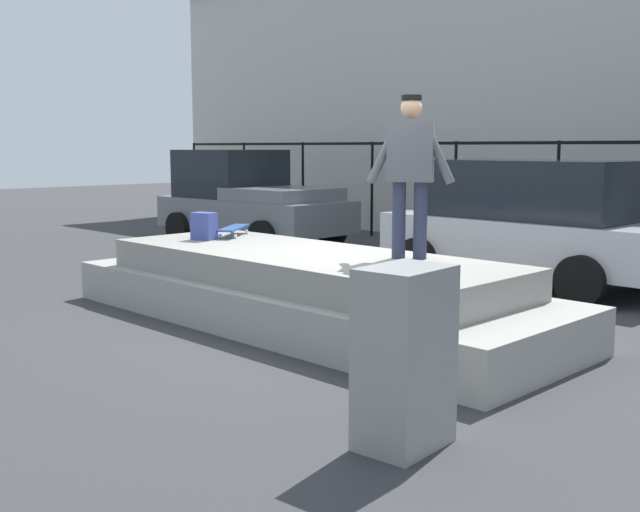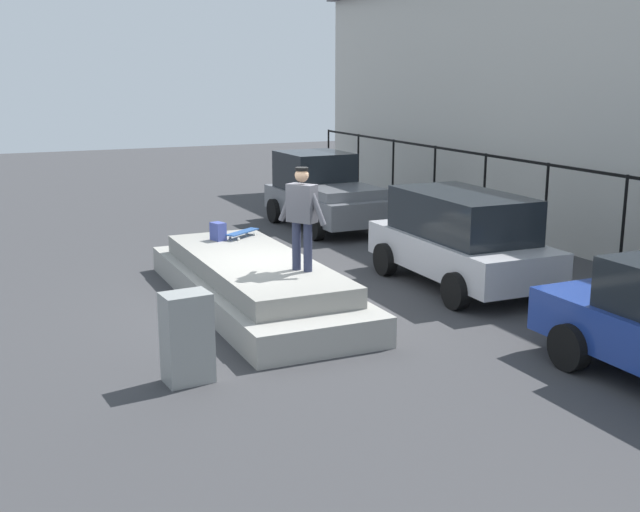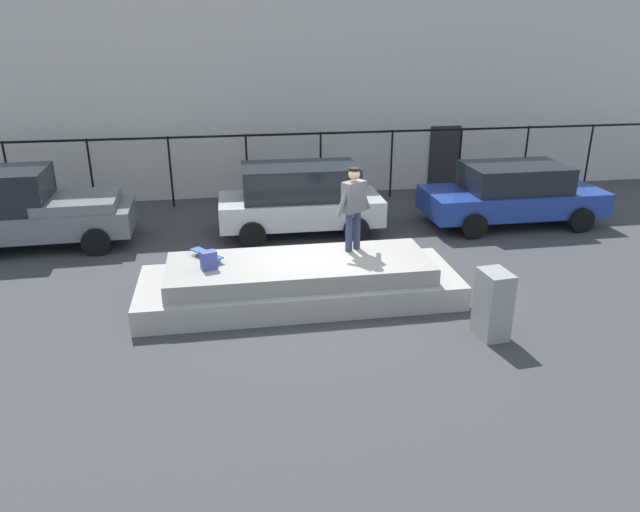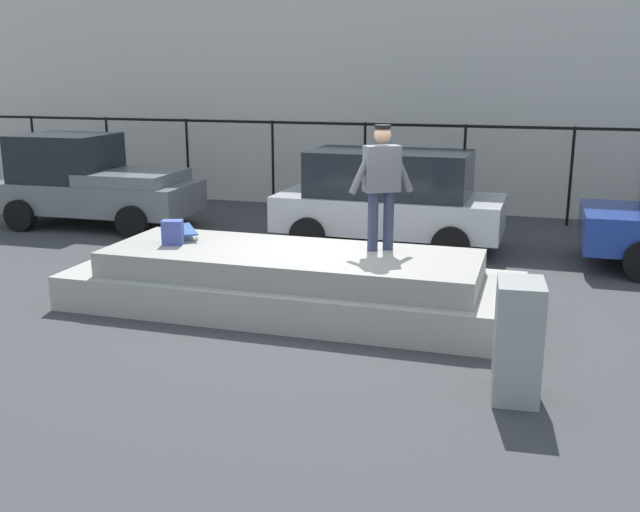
# 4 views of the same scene
# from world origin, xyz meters

# --- Properties ---
(ground_plane) EXTENTS (60.00, 60.00, 0.00)m
(ground_plane) POSITION_xyz_m (0.00, 0.00, 0.00)
(ground_plane) COLOR #38383A
(concrete_ledge) EXTENTS (6.10, 2.14, 0.79)m
(concrete_ledge) POSITION_xyz_m (-0.46, -0.27, 0.36)
(concrete_ledge) COLOR #9E9B93
(concrete_ledge) RESTS_ON ground_plane
(skateboarder) EXTENTS (0.81, 0.56, 1.66)m
(skateboarder) POSITION_xyz_m (0.67, 0.15, 1.75)
(skateboarder) COLOR #2D334C
(skateboarder) RESTS_ON concrete_ledge
(skateboard) EXTENTS (0.65, 0.80, 0.12)m
(skateboard) POSITION_xyz_m (-2.20, 0.13, 0.89)
(skateboard) COLOR #264C8C
(skateboard) RESTS_ON concrete_ledge
(backpack) EXTENTS (0.33, 0.28, 0.34)m
(backpack) POSITION_xyz_m (-2.15, -0.38, 0.96)
(backpack) COLOR #3F4C99
(backpack) RESTS_ON concrete_ledge
(car_grey_pickup_near) EXTENTS (4.11, 2.11, 1.88)m
(car_grey_pickup_near) POSITION_xyz_m (-6.23, 3.70, 0.92)
(car_grey_pickup_near) COLOR slate
(car_grey_pickup_near) RESTS_ON ground_plane
(car_silver_hatchback_mid) EXTENTS (4.07, 2.07, 1.76)m
(car_silver_hatchback_mid) POSITION_xyz_m (0.08, 3.60, 0.92)
(car_silver_hatchback_mid) COLOR #B7B7BC
(car_silver_hatchback_mid) RESTS_ON ground_plane
(car_blue_sedan_far) EXTENTS (4.69, 2.19, 1.60)m
(car_blue_sedan_far) POSITION_xyz_m (5.72, 3.46, 0.82)
(car_blue_sedan_far) COLOR navy
(car_blue_sedan_far) RESTS_ON ground_plane
(utility_box) EXTENTS (0.49, 0.64, 1.18)m
(utility_box) POSITION_xyz_m (2.56, -2.27, 0.59)
(utility_box) COLOR gray
(utility_box) RESTS_ON ground_plane
(fence_row) EXTENTS (24.06, 0.06, 2.05)m
(fence_row) POSITION_xyz_m (0.00, 6.55, 1.41)
(fence_row) COLOR black
(fence_row) RESTS_ON ground_plane
(warehouse_building) EXTENTS (26.71, 9.01, 6.55)m
(warehouse_building) POSITION_xyz_m (0.00, 11.60, 3.29)
(warehouse_building) COLOR beige
(warehouse_building) RESTS_ON ground_plane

